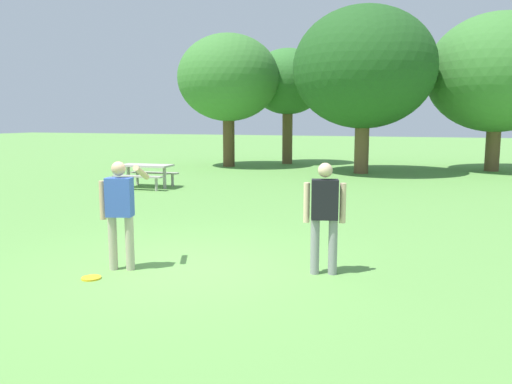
# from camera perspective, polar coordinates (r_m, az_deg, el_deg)

# --- Properties ---
(ground_plane) EXTENTS (120.00, 120.00, 0.00)m
(ground_plane) POSITION_cam_1_polar(r_m,az_deg,el_deg) (7.97, -8.63, -8.40)
(ground_plane) COLOR #609947
(person_thrower) EXTENTS (0.59, 0.32, 1.64)m
(person_thrower) POSITION_cam_1_polar(r_m,az_deg,el_deg) (7.45, 7.66, -2.11)
(person_thrower) COLOR gray
(person_thrower) RESTS_ON ground
(person_catcher) EXTENTS (0.59, 0.78, 1.64)m
(person_catcher) POSITION_cam_1_polar(r_m,az_deg,el_deg) (7.88, -14.92, -1.61)
(person_catcher) COLOR #B7AD93
(person_catcher) RESTS_ON ground
(frisbee) EXTENTS (0.28, 0.28, 0.03)m
(frisbee) POSITION_cam_1_polar(r_m,az_deg,el_deg) (7.75, -17.91, -9.11)
(frisbee) COLOR yellow
(frisbee) RESTS_ON ground
(picnic_table_near) EXTENTS (1.79, 1.52, 0.77)m
(picnic_table_near) POSITION_cam_1_polar(r_m,az_deg,el_deg) (17.17, -12.17, 2.32)
(picnic_table_near) COLOR #B2ADA3
(picnic_table_near) RESTS_ON ground
(tree_tall_left) EXTENTS (4.72, 4.72, 6.16)m
(tree_tall_left) POSITION_cam_1_polar(r_m,az_deg,el_deg) (24.37, -3.11, 12.56)
(tree_tall_left) COLOR brown
(tree_tall_left) RESTS_ON ground
(tree_broad_center) EXTENTS (3.80, 3.80, 5.70)m
(tree_broad_center) POSITION_cam_1_polar(r_m,az_deg,el_deg) (26.00, 3.57, 12.11)
(tree_broad_center) COLOR brown
(tree_broad_center) RESTS_ON ground
(tree_far_right) EXTENTS (5.78, 5.78, 6.77)m
(tree_far_right) POSITION_cam_1_polar(r_m,az_deg,el_deg) (21.79, 11.96, 13.37)
(tree_far_right) COLOR brown
(tree_far_right) RESTS_ON ground
(tree_slender_mid) EXTENTS (5.89, 5.89, 6.69)m
(tree_slender_mid) POSITION_cam_1_polar(r_m,az_deg,el_deg) (24.48, 25.36, 11.90)
(tree_slender_mid) COLOR brown
(tree_slender_mid) RESTS_ON ground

